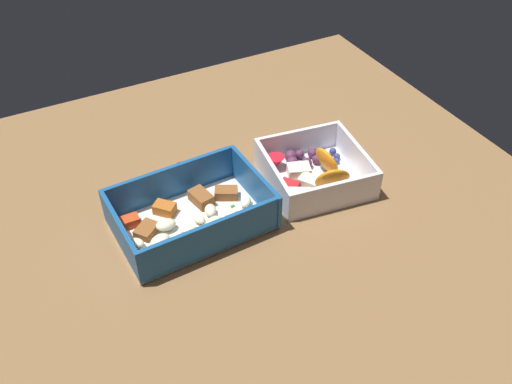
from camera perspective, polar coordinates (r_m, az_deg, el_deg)
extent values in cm
cube|color=brown|center=(83.44, 0.89, -1.17)|extent=(80.00, 80.00, 2.00)
cube|color=white|center=(78.93, -6.45, -3.22)|extent=(21.10, 14.47, 0.60)
cube|color=#19518C|center=(74.87, -13.53, -4.22)|extent=(1.19, 13.60, 5.31)
cube|color=#19518C|center=(80.14, -0.16, 0.77)|extent=(1.19, 13.60, 5.31)
cube|color=#19518C|center=(81.51, -8.55, 1.04)|extent=(19.34, 1.44, 5.31)
cube|color=#19518C|center=(72.59, -4.43, -4.67)|extent=(19.34, 1.44, 5.31)
ellipsoid|color=beige|center=(77.65, -9.19, -3.17)|extent=(2.94, 2.17, 1.39)
ellipsoid|color=beige|center=(78.24, -2.48, -2.24)|extent=(2.29, 2.83, 1.24)
ellipsoid|color=beige|center=(76.37, -6.79, -3.88)|extent=(3.09, 2.94, 1.27)
ellipsoid|color=beige|center=(78.15, -5.80, -2.66)|extent=(1.73, 2.27, 1.04)
ellipsoid|color=beige|center=(75.33, -9.69, -4.91)|extent=(3.46, 2.91, 1.47)
ellipsoid|color=beige|center=(77.03, -4.28, -3.10)|extent=(3.20, 2.66, 1.37)
ellipsoid|color=beige|center=(73.94, -10.40, -6.44)|extent=(2.35, 2.67, 1.11)
ellipsoid|color=beige|center=(79.38, -4.77, -1.64)|extent=(2.36, 2.77, 1.17)
ellipsoid|color=beige|center=(76.11, -12.00, -5.04)|extent=(2.52, 2.54, 1.05)
ellipsoid|color=beige|center=(76.95, -0.65, -3.09)|extent=(2.97, 2.52, 1.26)
ellipsoid|color=beige|center=(80.24, -1.05, -1.00)|extent=(2.55, 2.47, 1.05)
ellipsoid|color=beige|center=(73.93, -8.68, -6.22)|extent=(2.51, 2.22, 1.04)
cube|color=#AD5B1E|center=(80.17, -9.23, -1.66)|extent=(3.47, 3.51, 1.54)
cube|color=brown|center=(81.72, -3.03, -0.11)|extent=(3.85, 3.32, 1.51)
cube|color=red|center=(79.30, -12.72, -2.94)|extent=(2.85, 1.83, 1.34)
cube|color=brown|center=(81.05, -5.59, -0.60)|extent=(2.96, 3.99, 1.72)
cube|color=brown|center=(77.73, -10.99, -3.81)|extent=(3.97, 3.81, 1.17)
cube|color=#387A33|center=(80.74, -2.45, -1.32)|extent=(0.60, 0.40, 0.20)
cube|color=#387A33|center=(76.82, -4.14, -4.15)|extent=(0.60, 0.40, 0.20)
cube|color=#387A33|center=(77.84, -11.13, -4.26)|extent=(0.60, 0.40, 0.20)
cube|color=#387A33|center=(76.73, -7.76, -4.56)|extent=(0.60, 0.40, 0.20)
cube|color=#387A33|center=(76.37, -8.42, -4.93)|extent=(0.60, 0.40, 0.20)
cube|color=#387A33|center=(78.02, -6.77, -3.50)|extent=(0.60, 0.40, 0.20)
cube|color=white|center=(86.01, 5.91, 1.25)|extent=(16.16, 15.92, 0.60)
cube|color=white|center=(82.19, 1.65, 1.54)|extent=(2.50, 14.06, 4.37)
cube|color=white|center=(87.18, 10.15, 3.48)|extent=(2.50, 14.06, 4.37)
cube|color=white|center=(89.27, 4.22, 5.10)|extent=(13.14, 2.37, 4.37)
cube|color=white|center=(79.90, 8.02, -0.31)|extent=(13.14, 2.37, 4.37)
ellipsoid|color=orange|center=(81.57, 7.73, 1.26)|extent=(5.83, 4.56, 5.28)
ellipsoid|color=orange|center=(84.84, 7.36, 2.98)|extent=(3.49, 5.12, 4.99)
cube|color=red|center=(82.62, 3.36, 0.48)|extent=(3.23, 3.40, 1.63)
cube|color=#F4EACC|center=(80.84, 4.40, -0.54)|extent=(3.97, 3.66, 1.92)
cube|color=#F4EACC|center=(85.21, 4.34, 2.07)|extent=(4.02, 3.51, 2.02)
cube|color=#F4EACC|center=(83.48, 5.44, 0.93)|extent=(3.53, 3.77, 1.82)
sphere|color=#562D4C|center=(86.92, 3.71, 2.97)|extent=(1.92, 1.92, 1.92)
sphere|color=#562D4C|center=(87.18, 5.14, 2.93)|extent=(1.72, 1.72, 1.72)
sphere|color=#562D4C|center=(88.24, 6.16, 3.30)|extent=(1.52, 1.52, 1.52)
sphere|color=#562D4C|center=(89.41, 5.75, 3.95)|extent=(1.62, 1.62, 1.62)
sphere|color=#562D4C|center=(89.08, 4.45, 3.84)|extent=(1.49, 1.49, 1.49)
sphere|color=#562D4C|center=(88.20, 3.53, 3.63)|extent=(1.91, 1.91, 1.91)
cone|color=red|center=(86.70, 2.01, 3.01)|extent=(2.65, 2.65, 2.12)
sphere|color=navy|center=(89.57, 8.18, 3.58)|extent=(1.10, 1.10, 1.10)
sphere|color=navy|center=(90.48, 6.66, 4.20)|extent=(1.15, 1.15, 1.15)
sphere|color=navy|center=(90.50, 7.79, 4.10)|extent=(1.17, 1.17, 1.17)
sphere|color=navy|center=(88.77, 8.17, 3.14)|extent=(0.98, 0.98, 0.98)
sphere|color=navy|center=(88.94, 7.08, 3.42)|extent=(1.17, 1.17, 1.17)
cube|color=#51197A|center=(88.16, -5.61, 2.68)|extent=(7.28, 3.42, 1.20)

